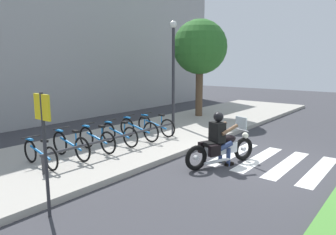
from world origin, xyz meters
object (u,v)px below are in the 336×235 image
(bicycle_0, at_px, (40,154))
(bike_rack, at_px, (121,137))
(bicycle_4, at_px, (139,129))
(motorcycle, at_px, (221,148))
(street_sign, at_px, (44,133))
(bicycle_1, at_px, (71,145))
(street_lamp, at_px, (173,65))
(tree_near_rack, at_px, (200,48))
(rider, at_px, (220,135))
(bicycle_2, at_px, (97,139))
(bicycle_3, at_px, (119,134))
(bicycle_5, at_px, (156,125))

(bicycle_0, distance_m, bike_rack, 2.25)
(bike_rack, bearing_deg, bicycle_4, 22.93)
(motorcycle, bearing_deg, bicycle_4, 86.69)
(bicycle_0, bearing_deg, street_sign, -116.40)
(bicycle_1, bearing_deg, street_lamp, 7.14)
(bicycle_4, bearing_deg, tree_near_rack, 11.43)
(motorcycle, relative_size, rider, 1.50)
(bicycle_2, bearing_deg, bicycle_0, 179.96)
(bicycle_0, xyz_separation_m, bicycle_2, (1.75, -0.00, 0.03))
(bicycle_1, height_order, bicycle_3, bicycle_1)
(bicycle_2, xyz_separation_m, bicycle_3, (0.87, 0.00, -0.01))
(motorcycle, height_order, bicycle_5, motorcycle)
(bicycle_5, height_order, bike_rack, bicycle_5)
(bicycle_5, bearing_deg, bike_rack, -165.74)
(bicycle_5, xyz_separation_m, street_lamp, (1.88, 0.67, 2.11))
(bicycle_2, xyz_separation_m, bicycle_5, (2.62, 0.00, -0.01))
(bike_rack, xyz_separation_m, tree_near_rack, (6.62, 1.63, 2.81))
(motorcycle, height_order, bicycle_4, motorcycle)
(rider, height_order, bicycle_5, rider)
(bicycle_0, height_order, bicycle_2, bicycle_2)
(bicycle_1, bearing_deg, tree_near_rack, 7.71)
(rider, bearing_deg, bicycle_3, 100.95)
(bicycle_0, distance_m, bicycle_1, 0.87)
(street_sign, bearing_deg, rider, -12.42)
(bicycle_0, height_order, bicycle_3, bicycle_3)
(bicycle_0, relative_size, street_lamp, 0.37)
(bicycle_0, bearing_deg, bicycle_1, -0.09)
(motorcycle, relative_size, bicycle_3, 1.32)
(street_lamp, bearing_deg, bicycle_3, -169.49)
(bike_rack, bearing_deg, bicycle_0, 165.73)
(bicycle_4, xyz_separation_m, tree_near_rack, (5.31, 1.07, 2.87))
(motorcycle, height_order, street_lamp, street_lamp)
(bicycle_2, bearing_deg, rider, -64.93)
(rider, xyz_separation_m, tree_near_rack, (5.57, 4.26, 2.56))
(tree_near_rack, bearing_deg, street_lamp, -171.10)
(bicycle_2, bearing_deg, bicycle_5, 0.02)
(bicycle_2, bearing_deg, tree_near_rack, 8.65)
(street_sign, bearing_deg, tree_near_rack, 18.42)
(bicycle_1, distance_m, tree_near_rack, 8.50)
(bicycle_0, bearing_deg, bicycle_3, -0.02)
(rider, relative_size, street_sign, 0.65)
(bicycle_3, height_order, bike_rack, bicycle_3)
(rider, height_order, bicycle_3, rider)
(motorcycle, bearing_deg, street_lamp, 52.89)
(bicycle_5, xyz_separation_m, bike_rack, (-2.18, -0.55, 0.07))
(bicycle_5, bearing_deg, rider, -109.53)
(bicycle_1, bearing_deg, bicycle_5, 0.01)
(bicycle_4, relative_size, street_lamp, 0.41)
(bicycle_2, bearing_deg, bicycle_1, 180.00)
(bicycle_2, relative_size, bicycle_5, 0.96)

